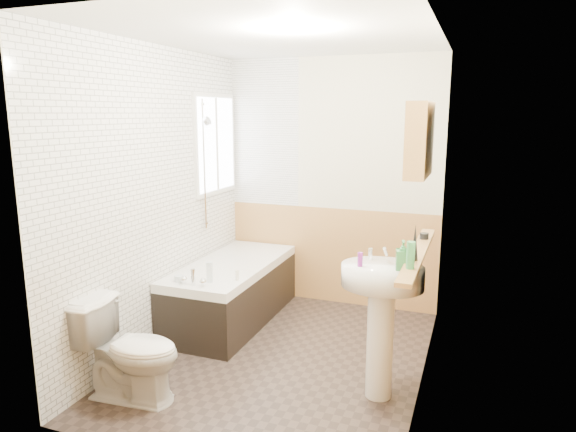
# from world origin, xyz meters

# --- Properties ---
(floor) EXTENTS (2.80, 2.80, 0.00)m
(floor) POSITION_xyz_m (0.00, 0.00, 0.00)
(floor) COLOR #2E2420
(floor) RESTS_ON ground
(ceiling) EXTENTS (2.80, 2.80, 0.00)m
(ceiling) POSITION_xyz_m (0.00, 0.00, 2.50)
(ceiling) COLOR white
(ceiling) RESTS_ON ground
(wall_back) EXTENTS (2.20, 0.02, 2.50)m
(wall_back) POSITION_xyz_m (0.00, 1.41, 1.25)
(wall_back) COLOR beige
(wall_back) RESTS_ON ground
(wall_front) EXTENTS (2.20, 0.02, 2.50)m
(wall_front) POSITION_xyz_m (0.00, -1.41, 1.25)
(wall_front) COLOR beige
(wall_front) RESTS_ON ground
(wall_left) EXTENTS (0.02, 2.80, 2.50)m
(wall_left) POSITION_xyz_m (-1.11, 0.00, 1.25)
(wall_left) COLOR beige
(wall_left) RESTS_ON ground
(wall_right) EXTENTS (0.02, 2.80, 2.50)m
(wall_right) POSITION_xyz_m (1.11, 0.00, 1.25)
(wall_right) COLOR beige
(wall_right) RESTS_ON ground
(wainscot_right) EXTENTS (0.01, 2.80, 1.00)m
(wainscot_right) POSITION_xyz_m (1.09, 0.00, 0.50)
(wainscot_right) COLOR tan
(wainscot_right) RESTS_ON wall_right
(wainscot_front) EXTENTS (2.20, 0.01, 1.00)m
(wainscot_front) POSITION_xyz_m (0.00, -1.39, 0.50)
(wainscot_front) COLOR tan
(wainscot_front) RESTS_ON wall_front
(wainscot_back) EXTENTS (2.20, 0.01, 1.00)m
(wainscot_back) POSITION_xyz_m (0.00, 1.39, 0.50)
(wainscot_back) COLOR tan
(wainscot_back) RESTS_ON wall_back
(tile_cladding_left) EXTENTS (0.01, 2.80, 2.50)m
(tile_cladding_left) POSITION_xyz_m (-1.09, 0.00, 1.25)
(tile_cladding_left) COLOR white
(tile_cladding_left) RESTS_ON wall_left
(tile_return_back) EXTENTS (0.75, 0.01, 1.50)m
(tile_return_back) POSITION_xyz_m (-0.73, 1.39, 1.75)
(tile_return_back) COLOR white
(tile_return_back) RESTS_ON wall_back
(window) EXTENTS (0.03, 0.79, 0.99)m
(window) POSITION_xyz_m (-1.06, 0.95, 1.65)
(window) COLOR white
(window) RESTS_ON wall_left
(bathtub) EXTENTS (0.70, 1.59, 0.71)m
(bathtub) POSITION_xyz_m (-0.73, 0.58, 0.30)
(bathtub) COLOR black
(bathtub) RESTS_ON floor
(shower_riser) EXTENTS (0.11, 0.08, 1.23)m
(shower_riser) POSITION_xyz_m (-1.04, 0.68, 1.57)
(shower_riser) COLOR silver
(shower_riser) RESTS_ON wall_left
(toilet) EXTENTS (0.74, 0.45, 0.70)m
(toilet) POSITION_xyz_m (-0.76, -0.91, 0.35)
(toilet) COLOR white
(toilet) RESTS_ON floor
(sink) EXTENTS (0.56, 0.45, 1.07)m
(sink) POSITION_xyz_m (0.84, -0.28, 0.68)
(sink) COLOR white
(sink) RESTS_ON floor
(pine_shelf) EXTENTS (0.10, 1.48, 0.03)m
(pine_shelf) POSITION_xyz_m (1.04, -0.04, 0.99)
(pine_shelf) COLOR tan
(pine_shelf) RESTS_ON wall_right
(medicine_cabinet) EXTENTS (0.14, 0.55, 0.50)m
(medicine_cabinet) POSITION_xyz_m (1.01, -0.05, 1.78)
(medicine_cabinet) COLOR tan
(medicine_cabinet) RESTS_ON wall_right
(foam_can) EXTENTS (0.07, 0.07, 0.17)m
(foam_can) POSITION_xyz_m (1.04, -0.47, 1.09)
(foam_can) COLOR #388447
(foam_can) RESTS_ON pine_shelf
(green_bottle) EXTENTS (0.06, 0.06, 0.24)m
(green_bottle) POSITION_xyz_m (1.04, -0.27, 1.13)
(green_bottle) COLOR black
(green_bottle) RESTS_ON pine_shelf
(black_jar) EXTENTS (0.08, 0.08, 0.05)m
(black_jar) POSITION_xyz_m (1.04, 0.34, 1.03)
(black_jar) COLOR black
(black_jar) RESTS_ON pine_shelf
(soap_bottle) EXTENTS (0.13, 0.21, 0.09)m
(soap_bottle) POSITION_xyz_m (0.97, -0.33, 1.00)
(soap_bottle) COLOR #388447
(soap_bottle) RESTS_ON sink
(clear_bottle) EXTENTS (0.04, 0.04, 0.10)m
(clear_bottle) POSITION_xyz_m (0.70, -0.36, 1.00)
(clear_bottle) COLOR purple
(clear_bottle) RESTS_ON sink
(blue_gel) EXTENTS (0.05, 0.04, 0.17)m
(blue_gel) POSITION_xyz_m (-0.64, 0.00, 0.66)
(blue_gel) COLOR silver
(blue_gel) RESTS_ON bathtub
(cream_jar) EXTENTS (0.11, 0.11, 0.05)m
(cream_jar) POSITION_xyz_m (-0.89, -0.07, 0.59)
(cream_jar) COLOR silver
(cream_jar) RESTS_ON bathtub
(orange_bottle) EXTENTS (0.04, 0.04, 0.09)m
(orange_bottle) POSITION_xyz_m (-0.45, 0.13, 0.61)
(orange_bottle) COLOR silver
(orange_bottle) RESTS_ON bathtub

